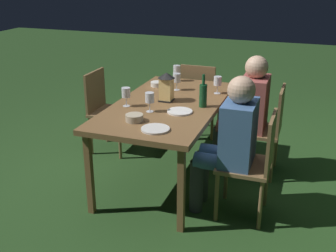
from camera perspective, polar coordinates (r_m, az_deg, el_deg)
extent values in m
plane|color=#26471E|center=(4.03, 0.00, -6.93)|extent=(16.00, 16.00, 0.00)
cube|color=brown|center=(3.75, 0.00, 2.87)|extent=(1.72, 0.91, 0.04)
cube|color=brown|center=(4.70, -1.20, 1.93)|extent=(0.05, 0.05, 0.70)
cube|color=brown|center=(3.38, -10.76, -6.53)|extent=(0.05, 0.05, 0.70)
cube|color=brown|center=(4.50, 8.01, 0.82)|extent=(0.05, 0.05, 0.70)
cube|color=brown|center=(3.10, 1.83, -8.87)|extent=(0.05, 0.05, 0.70)
cube|color=brown|center=(3.33, 10.42, -5.30)|extent=(0.42, 0.40, 0.03)
cube|color=brown|center=(3.22, 13.97, -2.15)|extent=(0.40, 0.03, 0.42)
cylinder|color=brown|center=(3.31, 6.69, -9.72)|extent=(0.03, 0.03, 0.42)
cylinder|color=brown|center=(3.62, 8.01, -6.91)|extent=(0.03, 0.03, 0.42)
cylinder|color=brown|center=(3.27, 12.60, -10.58)|extent=(0.03, 0.03, 0.42)
cylinder|color=brown|center=(3.58, 13.38, -7.65)|extent=(0.03, 0.03, 0.42)
cube|color=#426699|center=(3.23, 9.69, -0.95)|extent=(0.38, 0.24, 0.50)
sphere|color=#D1A889|center=(3.12, 10.08, 4.91)|extent=(0.21, 0.21, 0.21)
cylinder|color=#426699|center=(3.27, 6.73, -5.06)|extent=(0.13, 0.36, 0.13)
cylinder|color=#426699|center=(3.43, 7.42, -3.79)|extent=(0.13, 0.36, 0.13)
cylinder|color=#333338|center=(3.42, 3.92, -8.26)|extent=(0.11, 0.11, 0.45)
cylinder|color=#333338|center=(3.57, 4.71, -6.91)|extent=(0.11, 0.11, 0.45)
cube|color=brown|center=(4.91, 4.62, 3.78)|extent=(0.40, 0.42, 0.03)
cube|color=brown|center=(4.67, 4.10, 5.76)|extent=(0.03, 0.40, 0.42)
cylinder|color=brown|center=(5.18, 3.12, 2.14)|extent=(0.03, 0.03, 0.42)
cylinder|color=brown|center=(5.10, 7.00, 1.69)|extent=(0.03, 0.03, 0.42)
cylinder|color=brown|center=(4.88, 1.98, 0.91)|extent=(0.03, 0.03, 0.42)
cylinder|color=brown|center=(4.79, 6.09, 0.40)|extent=(0.03, 0.03, 0.42)
cube|color=brown|center=(4.47, -7.72, 1.86)|extent=(0.42, 0.40, 0.03)
cube|color=brown|center=(4.49, -10.01, 4.83)|extent=(0.40, 0.02, 0.42)
cylinder|color=brown|center=(4.63, -4.71, -0.29)|extent=(0.03, 0.03, 0.42)
cylinder|color=brown|center=(4.33, -6.64, -1.94)|extent=(0.03, 0.03, 0.42)
cylinder|color=brown|center=(4.77, -8.44, 0.22)|extent=(0.03, 0.03, 0.42)
cylinder|color=brown|center=(4.48, -10.56, -1.35)|extent=(0.03, 0.03, 0.42)
cube|color=brown|center=(4.04, 12.29, -0.60)|extent=(0.42, 0.40, 0.03)
cube|color=brown|center=(3.95, 15.23, 2.10)|extent=(0.40, 0.03, 0.42)
cylinder|color=brown|center=(3.98, 9.26, -4.22)|extent=(0.03, 0.03, 0.42)
cylinder|color=brown|center=(4.31, 10.16, -2.26)|extent=(0.03, 0.03, 0.42)
cylinder|color=brown|center=(3.95, 14.12, -4.86)|extent=(0.03, 0.03, 0.42)
cylinder|color=brown|center=(4.28, 14.65, -2.83)|extent=(0.03, 0.03, 0.42)
cube|color=#9E4C47|center=(3.96, 11.73, 3.07)|extent=(0.38, 0.24, 0.50)
sphere|color=#D1A889|center=(3.87, 12.11, 7.92)|extent=(0.21, 0.21, 0.21)
cylinder|color=#9E4C47|center=(3.97, 9.29, -0.33)|extent=(0.13, 0.36, 0.13)
cylinder|color=#9E4C47|center=(4.14, 9.76, 0.54)|extent=(0.13, 0.36, 0.13)
cylinder|color=#333338|center=(4.09, 6.89, -3.16)|extent=(0.11, 0.11, 0.45)
cylinder|color=#333338|center=(4.25, 7.44, -2.21)|extent=(0.11, 0.11, 0.45)
cube|color=black|center=(3.79, -0.22, 3.59)|extent=(0.12, 0.12, 0.01)
cube|color=#F9D17A|center=(3.76, -0.22, 5.15)|extent=(0.11, 0.11, 0.20)
cone|color=black|center=(3.73, -0.22, 6.99)|extent=(0.15, 0.15, 0.05)
cylinder|color=#144723|center=(3.62, 4.87, 4.18)|extent=(0.07, 0.07, 0.20)
cylinder|color=#144723|center=(3.58, 4.94, 6.39)|extent=(0.03, 0.03, 0.09)
cylinder|color=silver|center=(3.67, -5.74, 2.76)|extent=(0.06, 0.06, 0.00)
cylinder|color=silver|center=(3.65, -5.76, 3.38)|extent=(0.01, 0.01, 0.08)
cylinder|color=silver|center=(3.63, -5.81, 4.62)|extent=(0.08, 0.08, 0.08)
cylinder|color=maroon|center=(3.64, -5.80, 4.26)|extent=(0.07, 0.07, 0.03)
cylinder|color=silver|center=(3.51, -2.51, 2.01)|extent=(0.06, 0.06, 0.00)
cylinder|color=silver|center=(3.50, -2.52, 2.66)|extent=(0.01, 0.01, 0.08)
cylinder|color=silver|center=(3.48, -2.54, 3.95)|extent=(0.08, 0.08, 0.08)
cylinder|color=maroon|center=(3.48, -2.54, 3.58)|extent=(0.07, 0.07, 0.03)
cylinder|color=silver|center=(4.47, 1.21, 6.25)|extent=(0.06, 0.06, 0.00)
cylinder|color=silver|center=(4.46, 1.21, 6.77)|extent=(0.01, 0.01, 0.08)
cylinder|color=silver|center=(4.44, 1.22, 7.80)|extent=(0.08, 0.08, 0.08)
cylinder|color=maroon|center=(4.44, 1.22, 7.51)|extent=(0.07, 0.07, 0.03)
cylinder|color=silver|center=(4.05, 6.78, 4.50)|extent=(0.06, 0.06, 0.00)
cylinder|color=silver|center=(4.03, 6.81, 5.07)|extent=(0.01, 0.01, 0.08)
cylinder|color=silver|center=(4.01, 6.86, 6.20)|extent=(0.08, 0.08, 0.08)
cylinder|color=maroon|center=(4.02, 6.84, 5.87)|extent=(0.07, 0.07, 0.03)
cylinder|color=silver|center=(4.13, 1.20, 5.00)|extent=(0.06, 0.06, 0.00)
cylinder|color=silver|center=(4.12, 1.20, 5.56)|extent=(0.01, 0.01, 0.08)
cylinder|color=silver|center=(4.10, 1.21, 6.67)|extent=(0.08, 0.08, 0.08)
cylinder|color=maroon|center=(4.11, 1.21, 6.35)|extent=(0.07, 0.07, 0.03)
cylinder|color=white|center=(3.50, 1.62, 2.02)|extent=(0.22, 0.22, 0.01)
cylinder|color=silver|center=(3.12, -1.74, -0.41)|extent=(0.22, 0.22, 0.01)
cylinder|color=silver|center=(4.26, -1.54, 5.80)|extent=(0.13, 0.13, 0.05)
cylinder|color=#424C1E|center=(4.26, -1.54, 5.92)|extent=(0.11, 0.11, 0.01)
cylinder|color=#BCAD8E|center=(3.30, -4.65, 1.13)|extent=(0.14, 0.14, 0.06)
cylinder|color=tan|center=(3.29, -4.66, 1.32)|extent=(0.12, 0.12, 0.02)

